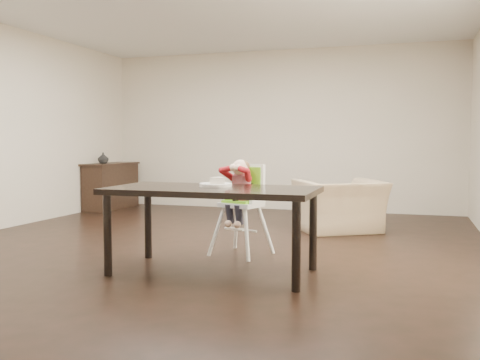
# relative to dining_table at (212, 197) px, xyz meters

# --- Properties ---
(ground) EXTENTS (7.00, 7.00, 0.00)m
(ground) POSITION_rel_dining_table_xyz_m (-0.50, 1.04, -0.67)
(ground) COLOR black
(ground) RESTS_ON ground
(room_walls) EXTENTS (6.02, 7.02, 2.71)m
(room_walls) POSITION_rel_dining_table_xyz_m (-0.50, 1.04, 1.18)
(room_walls) COLOR beige
(room_walls) RESTS_ON ground
(dining_table) EXTENTS (1.80, 0.90, 0.75)m
(dining_table) POSITION_rel_dining_table_xyz_m (0.00, 0.00, 0.00)
(dining_table) COLOR black
(dining_table) RESTS_ON ground
(high_chair) EXTENTS (0.50, 0.50, 0.97)m
(high_chair) POSITION_rel_dining_table_xyz_m (0.02, 0.82, 0.01)
(high_chair) COLOR white
(high_chair) RESTS_ON ground
(plate) EXTENTS (0.36, 0.36, 0.08)m
(plate) POSITION_rel_dining_table_xyz_m (-0.00, 0.11, 0.11)
(plate) COLOR white
(plate) RESTS_ON dining_table
(armchair) EXTENTS (1.21, 1.09, 0.89)m
(armchair) POSITION_rel_dining_table_xyz_m (0.78, 2.53, -0.23)
(armchair) COLOR tan
(armchair) RESTS_ON ground
(sideboard) EXTENTS (0.44, 1.26, 0.79)m
(sideboard) POSITION_rel_dining_table_xyz_m (-3.28, 3.74, -0.27)
(sideboard) COLOR black
(sideboard) RESTS_ON ground
(vase) EXTENTS (0.19, 0.20, 0.18)m
(vase) POSITION_rel_dining_table_xyz_m (-3.28, 3.50, 0.21)
(vase) COLOR #99999E
(vase) RESTS_ON sideboard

